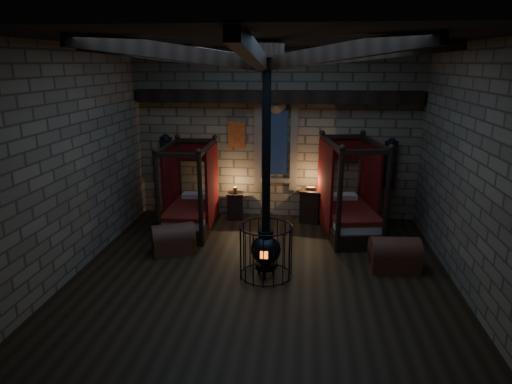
# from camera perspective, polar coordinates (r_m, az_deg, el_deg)

# --- Properties ---
(room) EXTENTS (7.02, 7.02, 4.29)m
(room) POSITION_cam_1_polar(r_m,az_deg,el_deg) (7.95, 0.95, 15.14)
(room) COLOR black
(room) RESTS_ON ground
(bed_left) EXTENTS (1.08, 1.98, 2.05)m
(bed_left) POSITION_cam_1_polar(r_m,az_deg,el_deg) (10.90, -8.18, -2.11)
(bed_left) COLOR black
(bed_left) RESTS_ON ground
(bed_right) EXTENTS (1.43, 2.24, 2.18)m
(bed_right) POSITION_cam_1_polar(r_m,az_deg,el_deg) (10.73, 11.48, -2.38)
(bed_right) COLOR black
(bed_right) RESTS_ON ground
(trunk_left) EXTENTS (1.01, 0.86, 0.64)m
(trunk_left) POSITION_cam_1_polar(r_m,az_deg,el_deg) (9.72, -10.28, -5.89)
(trunk_left) COLOR #582B1C
(trunk_left) RESTS_ON ground
(trunk_right) EXTENTS (0.95, 0.64, 0.67)m
(trunk_right) POSITION_cam_1_polar(r_m,az_deg,el_deg) (9.18, 16.89, -7.58)
(trunk_right) COLOR #582B1C
(trunk_right) RESTS_ON ground
(nightstand_left) EXTENTS (0.46, 0.44, 0.83)m
(nightstand_left) POSITION_cam_1_polar(r_m,az_deg,el_deg) (11.58, -2.60, -1.68)
(nightstand_left) COLOR black
(nightstand_left) RESTS_ON ground
(nightstand_right) EXTENTS (0.58, 0.57, 0.90)m
(nightstand_right) POSITION_cam_1_polar(r_m,az_deg,el_deg) (11.41, 6.80, -1.68)
(nightstand_right) COLOR black
(nightstand_right) RESTS_ON ground
(stove) EXTENTS (0.98, 0.98, 4.05)m
(stove) POSITION_cam_1_polar(r_m,az_deg,el_deg) (8.42, 1.24, -6.74)
(stove) COLOR black
(stove) RESTS_ON ground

